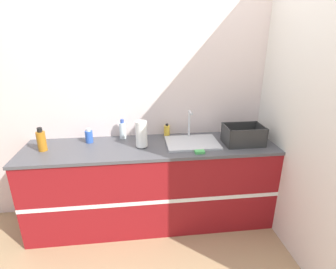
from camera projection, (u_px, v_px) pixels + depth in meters
name	position (u px, v px, depth m)	size (l,w,h in m)	color
ground_plane	(155.00, 238.00, 2.62)	(12.00, 12.00, 0.00)	tan
wall_back	(148.00, 96.00, 2.76)	(4.87, 0.06, 2.60)	silver
wall_right	(278.00, 100.00, 2.59)	(0.06, 2.61, 2.60)	silver
counter_cabinet	(152.00, 184.00, 2.75)	(2.49, 0.64, 0.88)	maroon
sink	(192.00, 142.00, 2.64)	(0.52, 0.39, 0.30)	silver
paper_towel_roll	(141.00, 134.00, 2.51)	(0.11, 0.11, 0.26)	#4C4C51
dish_rack	(243.00, 137.00, 2.62)	(0.38, 0.27, 0.19)	#2D2D2D
bottle_clear	(123.00, 130.00, 2.74)	(0.07, 0.07, 0.21)	silver
bottle_amber	(41.00, 141.00, 2.44)	(0.08, 0.08, 0.23)	#B26B19
bottle_blue	(89.00, 136.00, 2.65)	(0.08, 0.08, 0.15)	#2D56B7
soap_dispenser	(167.00, 131.00, 2.81)	(0.06, 0.06, 0.14)	gold
sponge	(200.00, 152.00, 2.42)	(0.09, 0.06, 0.02)	#4CB259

